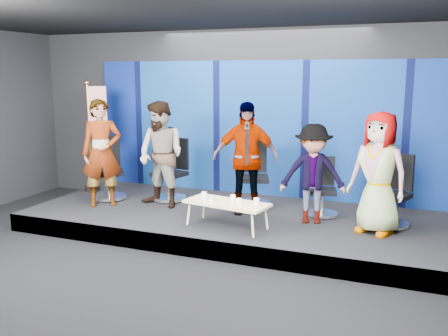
{
  "coord_description": "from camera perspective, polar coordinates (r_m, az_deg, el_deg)",
  "views": [
    {
      "loc": [
        2.93,
        -5.26,
        2.66
      ],
      "look_at": [
        -0.13,
        2.4,
        1.09
      ],
      "focal_mm": 40.0,
      "sensor_mm": 36.0,
      "label": 1
    }
  ],
  "objects": [
    {
      "name": "ground",
      "position": [
        6.58,
        -6.91,
        -13.14
      ],
      "size": [
        10.0,
        10.0,
        0.0
      ],
      "primitive_type": "plane",
      "color": "black",
      "rests_on": "ground"
    },
    {
      "name": "room_walls",
      "position": [
        6.02,
        -7.44,
        8.51
      ],
      "size": [
        10.02,
        8.02,
        3.51
      ],
      "color": "black",
      "rests_on": "ground"
    },
    {
      "name": "riser",
      "position": [
        8.66,
        1.03,
        -6.06
      ],
      "size": [
        7.0,
        3.0,
        0.3
      ],
      "primitive_type": "cube",
      "color": "black",
      "rests_on": "ground"
    },
    {
      "name": "backdrop",
      "position": [
        9.72,
        4.1,
        4.5
      ],
      "size": [
        7.0,
        0.08,
        2.6
      ],
      "primitive_type": "cube",
      "color": "#08125E",
      "rests_on": "riser"
    },
    {
      "name": "chair_a",
      "position": [
        9.75,
        -13.05,
        -1.15
      ],
      "size": [
        0.93,
        0.93,
        1.18
      ],
      "rotation": [
        0.0,
        0.0,
        0.64
      ],
      "color": "silver",
      "rests_on": "riser"
    },
    {
      "name": "panelist_a",
      "position": [
        9.16,
        -13.8,
        1.68
      ],
      "size": [
        0.84,
        0.79,
        1.92
      ],
      "primitive_type": "imported",
      "rotation": [
        0.0,
        0.0,
        0.64
      ],
      "color": "black",
      "rests_on": "riser"
    },
    {
      "name": "chair_b",
      "position": [
        9.46,
        -6.02,
        -1.34
      ],
      "size": [
        0.79,
        0.79,
        1.16
      ],
      "rotation": [
        0.0,
        0.0,
        -0.24
      ],
      "color": "silver",
      "rests_on": "riser"
    },
    {
      "name": "panelist_b",
      "position": [
        8.89,
        -7.18,
        1.52
      ],
      "size": [
        1.06,
        0.91,
        1.88
      ],
      "primitive_type": "imported",
      "rotation": [
        0.0,
        0.0,
        -0.24
      ],
      "color": "black",
      "rests_on": "riser"
    },
    {
      "name": "chair_c",
      "position": [
        9.03,
        3.39,
        -1.87
      ],
      "size": [
        0.85,
        0.85,
        1.17
      ],
      "rotation": [
        0.0,
        0.0,
        0.35
      ],
      "color": "silver",
      "rests_on": "riser"
    },
    {
      "name": "panelist_c",
      "position": [
        8.44,
        2.47,
        1.15
      ],
      "size": [
        1.2,
        0.81,
        1.9
      ],
      "primitive_type": "imported",
      "rotation": [
        0.0,
        0.0,
        0.35
      ],
      "color": "black",
      "rests_on": "riser"
    },
    {
      "name": "chair_d",
      "position": [
        8.56,
        11.16,
        -3.19
      ],
      "size": [
        0.67,
        0.67,
        0.98
      ],
      "rotation": [
        0.0,
        0.0,
        0.24
      ],
      "color": "silver",
      "rests_on": "riser"
    },
    {
      "name": "panelist_d",
      "position": [
        8.0,
        10.1,
        -0.67
      ],
      "size": [
        1.13,
        0.81,
        1.59
      ],
      "primitive_type": "imported",
      "rotation": [
        0.0,
        0.0,
        0.24
      ],
      "color": "black",
      "rests_on": "riser"
    },
    {
      "name": "chair_e",
      "position": [
        8.25,
        18.62,
        -3.75
      ],
      "size": [
        0.83,
        0.83,
        1.13
      ],
      "rotation": [
        0.0,
        0.0,
        -0.39
      ],
      "color": "silver",
      "rests_on": "riser"
    },
    {
      "name": "panelist_e",
      "position": [
        7.68,
        17.23,
        -0.57
      ],
      "size": [
        1.04,
        0.87,
        1.82
      ],
      "primitive_type": "imported",
      "rotation": [
        0.0,
        0.0,
        -0.39
      ],
      "color": "black",
      "rests_on": "riser"
    },
    {
      "name": "coffee_table",
      "position": [
        7.72,
        0.33,
        -4.13
      ],
      "size": [
        1.39,
        0.78,
        0.4
      ],
      "rotation": [
        0.0,
        0.0,
        -0.18
      ],
      "color": "tan",
      "rests_on": "riser"
    },
    {
      "name": "mug_a",
      "position": [
        7.94,
        -2.28,
        -3.11
      ],
      "size": [
        0.08,
        0.08,
        0.1
      ],
      "primitive_type": "cylinder",
      "color": "white",
      "rests_on": "coffee_table"
    },
    {
      "name": "mug_b",
      "position": [
        7.71,
        -1.41,
        -3.57
      ],
      "size": [
        0.07,
        0.07,
        0.09
      ],
      "primitive_type": "cylinder",
      "color": "white",
      "rests_on": "coffee_table"
    },
    {
      "name": "mug_c",
      "position": [
        7.77,
        1.02,
        -3.44
      ],
      "size": [
        0.08,
        0.08,
        0.1
      ],
      "primitive_type": "cylinder",
      "color": "white",
      "rests_on": "coffee_table"
    },
    {
      "name": "mug_d",
      "position": [
        7.55,
        1.73,
        -3.86
      ],
      "size": [
        0.08,
        0.08,
        0.1
      ],
      "primitive_type": "cylinder",
      "color": "white",
      "rests_on": "coffee_table"
    },
    {
      "name": "mug_e",
      "position": [
        7.56,
        3.73,
        -3.83
      ],
      "size": [
        0.09,
        0.09,
        0.1
      ],
      "primitive_type": "cylinder",
      "color": "white",
      "rests_on": "coffee_table"
    },
    {
      "name": "flag_stand",
      "position": [
        10.32,
        -14.52,
        3.88
      ],
      "size": [
        0.48,
        0.35,
        2.23
      ],
      "rotation": [
        0.0,
        0.0,
        0.56
      ],
      "color": "black",
      "rests_on": "riser"
    }
  ]
}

